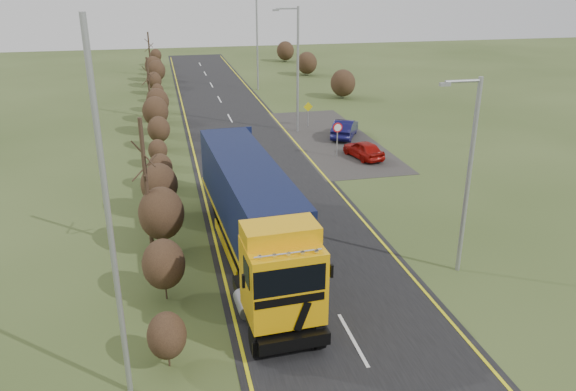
# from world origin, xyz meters

# --- Properties ---
(ground) EXTENTS (160.00, 160.00, 0.00)m
(ground) POSITION_xyz_m (0.00, 0.00, 0.00)
(ground) COLOR #35441D
(ground) RESTS_ON ground
(road) EXTENTS (8.00, 120.00, 0.02)m
(road) POSITION_xyz_m (0.00, 10.00, 0.01)
(road) COLOR black
(road) RESTS_ON ground
(layby) EXTENTS (6.00, 18.00, 0.02)m
(layby) POSITION_xyz_m (6.50, 20.00, 0.01)
(layby) COLOR #302E2B
(layby) RESTS_ON ground
(lane_markings) EXTENTS (7.52, 116.00, 0.01)m
(lane_markings) POSITION_xyz_m (0.00, 9.69, 0.03)
(lane_markings) COLOR yellow
(lane_markings) RESTS_ON road
(hedgerow) EXTENTS (2.24, 102.04, 6.05)m
(hedgerow) POSITION_xyz_m (-6.00, 7.89, 1.62)
(hedgerow) COLOR black
(hedgerow) RESTS_ON ground
(lorry) EXTENTS (3.06, 14.67, 4.06)m
(lorry) POSITION_xyz_m (-2.26, 2.53, 2.30)
(lorry) COLOR black
(lorry) RESTS_ON ground
(car_red_hatchback) EXTENTS (2.12, 3.71, 1.19)m
(car_red_hatchback) POSITION_xyz_m (7.24, 14.90, 0.59)
(car_red_hatchback) COLOR #950B07
(car_red_hatchback) RESTS_ON ground
(car_blue_sedan) EXTENTS (3.20, 4.30, 1.35)m
(car_blue_sedan) POSITION_xyz_m (7.64, 20.11, 0.68)
(car_blue_sedan) COLOR #0B0936
(car_blue_sedan) RESTS_ON ground
(streetlight_near) EXTENTS (1.70, 0.18, 7.94)m
(streetlight_near) POSITION_xyz_m (5.71, -0.39, 4.34)
(streetlight_near) COLOR gray
(streetlight_near) RESTS_ON ground
(streetlight_mid) EXTENTS (1.98, 0.19, 9.31)m
(streetlight_mid) POSITION_xyz_m (4.48, 22.59, 5.13)
(streetlight_mid) COLOR gray
(streetlight_mid) RESTS_ON ground
(streetlight_far) EXTENTS (2.06, 0.19, 9.70)m
(streetlight_far) POSITION_xyz_m (4.47, 40.25, 5.36)
(streetlight_far) COLOR gray
(streetlight_far) RESTS_ON ground
(left_pole) EXTENTS (0.16, 0.16, 10.60)m
(left_pole) POSITION_xyz_m (-7.17, -4.90, 5.30)
(left_pole) COLOR gray
(left_pole) RESTS_ON ground
(speed_sign) EXTENTS (0.65, 0.10, 2.35)m
(speed_sign) POSITION_xyz_m (5.60, 15.56, 1.65)
(speed_sign) COLOR gray
(speed_sign) RESTS_ON ground
(warning_board) EXTENTS (0.75, 0.11, 1.98)m
(warning_board) POSITION_xyz_m (5.80, 23.94, 1.21)
(warning_board) COLOR gray
(warning_board) RESTS_ON ground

